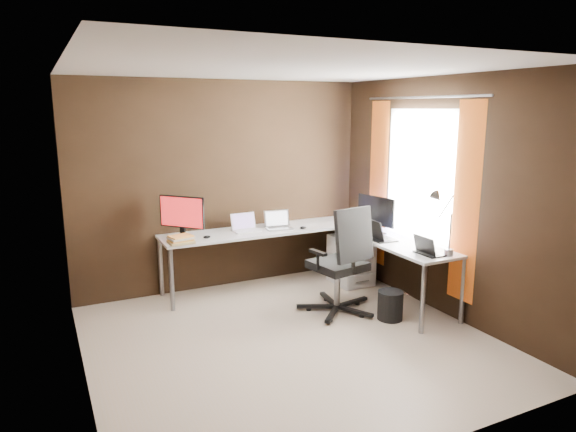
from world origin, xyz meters
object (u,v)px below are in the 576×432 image
at_px(drawer_pedestal, 351,260).
at_px(wastebasket, 390,305).
at_px(monitor_left, 182,215).
at_px(office_chair, 340,281).
at_px(laptop_white, 245,227).
at_px(laptop_silver, 278,224).
at_px(laptop_black_big, 378,235).
at_px(desk_lamp, 441,215).
at_px(book_stack, 181,240).
at_px(monitor_right, 376,212).
at_px(laptop_black_small, 428,250).

relative_size(drawer_pedestal, wastebasket, 1.96).
xyz_separation_m(monitor_left, office_chair, (1.41, -1.08, -0.66)).
bearing_deg(office_chair, laptop_white, 110.26).
xyz_separation_m(drawer_pedestal, laptop_silver, (-0.86, 0.33, 0.48)).
height_order(monitor_left, office_chair, monitor_left).
height_order(laptop_black_big, desk_lamp, desk_lamp).
bearing_deg(laptop_silver, book_stack, -164.30).
bearing_deg(laptop_white, monitor_right, -33.78).
xyz_separation_m(monitor_right, wastebasket, (-0.30, -0.72, -0.83)).
bearing_deg(laptop_white, monitor_left, -179.20).
relative_size(monitor_right, laptop_black_big, 1.46).
xyz_separation_m(laptop_silver, book_stack, (-1.25, -0.18, -0.01)).
height_order(monitor_right, book_stack, monitor_right).
distance_m(monitor_left, wastebasket, 2.46).
height_order(monitor_right, laptop_black_big, monitor_right).
relative_size(laptop_white, desk_lamp, 0.48).
bearing_deg(laptop_black_small, monitor_left, 49.39).
distance_m(drawer_pedestal, laptop_white, 1.41).
distance_m(monitor_right, laptop_black_big, 0.34).
relative_size(monitor_left, laptop_white, 1.54).
height_order(monitor_left, desk_lamp, desk_lamp).
height_order(monitor_left, laptop_black_small, monitor_left).
height_order(book_stack, wastebasket, book_stack).
xyz_separation_m(monitor_right, book_stack, (-2.15, 0.58, -0.21)).
xyz_separation_m(monitor_right, laptop_black_big, (-0.14, -0.24, -0.20)).
relative_size(monitor_right, laptop_black_small, 1.83).
bearing_deg(book_stack, monitor_right, -15.03).
xyz_separation_m(drawer_pedestal, office_chair, (-0.63, -0.74, 0.04)).
xyz_separation_m(laptop_silver, office_chair, (0.23, -1.07, -0.43)).
relative_size(monitor_left, laptop_silver, 1.42).
bearing_deg(laptop_black_big, laptop_black_small, -169.78).
bearing_deg(book_stack, laptop_silver, 8.19).
bearing_deg(laptop_black_big, monitor_right, -27.71).
height_order(laptop_black_small, office_chair, office_chair).
relative_size(laptop_black_small, desk_lamp, 0.45).
relative_size(monitor_right, desk_lamp, 0.82).
bearing_deg(drawer_pedestal, laptop_silver, 158.91).
bearing_deg(desk_lamp, laptop_black_small, 162.52).
height_order(laptop_black_small, wastebasket, laptop_black_small).
bearing_deg(laptop_black_big, wastebasket, 163.76).
distance_m(monitor_left, book_stack, 0.30).
relative_size(monitor_right, book_stack, 1.87).
distance_m(drawer_pedestal, book_stack, 2.16).
height_order(desk_lamp, office_chair, desk_lamp).
bearing_deg(wastebasket, monitor_left, 140.18).
relative_size(laptop_white, wastebasket, 1.03).
xyz_separation_m(laptop_white, wastebasket, (1.01, -1.52, -0.62)).
distance_m(desk_lamp, wastebasket, 1.09).
bearing_deg(office_chair, book_stack, 139.25).
xyz_separation_m(desk_lamp, office_chair, (-0.72, 0.69, -0.80)).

